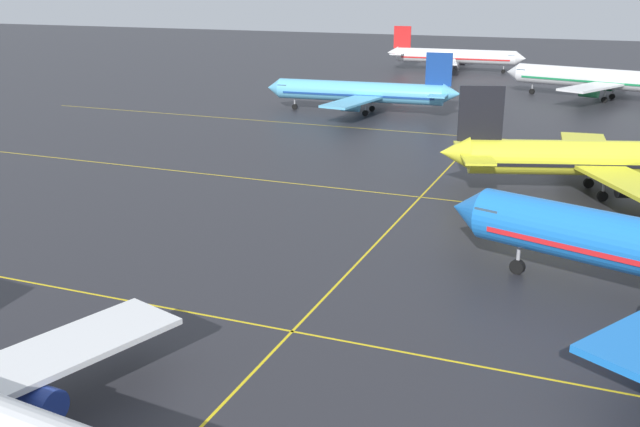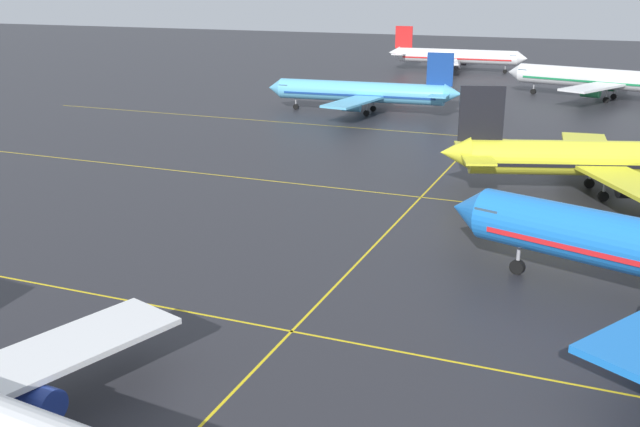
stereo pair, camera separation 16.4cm
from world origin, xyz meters
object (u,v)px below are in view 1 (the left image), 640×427
object	(u,v)px
airliner_far_left_stand	(362,92)
airliner_distant_taxiway	(454,56)
airliner_far_right_stand	(602,79)
airliner_third_row	(613,159)

from	to	relation	value
airliner_far_left_stand	airliner_distant_taxiway	xyz separation A→B (m)	(1.84, 66.57, 0.06)
airliner_far_right_stand	airliner_distant_taxiway	size ratio (longest dim) A/B	1.08
airliner_distant_taxiway	airliner_third_row	bearing A→B (deg)	-69.41
airliner_far_left_stand	airliner_third_row	bearing A→B (deg)	-42.72
airliner_third_row	airliner_far_right_stand	distance (m)	68.74
airliner_distant_taxiway	airliner_far_right_stand	bearing A→B (deg)	-44.67
airliner_far_left_stand	airliner_far_right_stand	world-z (taller)	airliner_far_right_stand
airliner_far_right_stand	airliner_distant_taxiway	bearing A→B (deg)	135.33
airliner_far_right_stand	airliner_third_row	bearing A→B (deg)	-87.50
airliner_far_left_stand	airliner_distant_taxiway	bearing A→B (deg)	88.41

